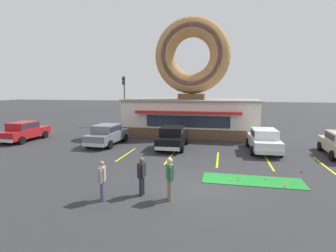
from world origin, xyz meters
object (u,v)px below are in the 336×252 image
object	(u,v)px
golf_ball	(225,179)
putting_flag_pin	(300,174)
car_white	(264,139)
trash_bin	(272,136)
car_grey	(107,134)
pedestrian_hooded_kid	(142,174)
car_red	(24,130)
traffic_light_pole	(124,94)
car_black	(173,136)
pedestrian_blue_sweater_man	(102,179)
pedestrian_leather_jacket_man	(170,177)

from	to	relation	value
golf_ball	putting_flag_pin	size ratio (longest dim) A/B	0.08
car_white	trash_bin	size ratio (longest dim) A/B	4.72
car_grey	pedestrian_hooded_kid	xyz separation A→B (m)	(5.62, -8.84, 0.01)
car_grey	golf_ball	bearing A→B (deg)	-35.05
car_red	traffic_light_pole	bearing A→B (deg)	66.23
car_white	car_grey	bearing A→B (deg)	-179.27
putting_flag_pin	trash_bin	xyz separation A→B (m)	(0.38, 9.79, 0.06)
car_black	pedestrian_blue_sweater_man	xyz separation A→B (m)	(-0.94, -9.61, 0.00)
car_black	trash_bin	size ratio (longest dim) A/B	4.71
trash_bin	putting_flag_pin	bearing A→B (deg)	-92.21
pedestrian_hooded_kid	pedestrian_leather_jacket_man	size ratio (longest dim) A/B	0.94
traffic_light_pole	pedestrian_blue_sweater_man	bearing A→B (deg)	-71.07
pedestrian_blue_sweater_man	car_red	bearing A→B (deg)	140.63
golf_ball	pedestrian_leather_jacket_man	distance (m)	3.61
car_black	pedestrian_blue_sweater_man	world-z (taller)	car_black
putting_flag_pin	car_white	bearing A→B (deg)	97.04
golf_ball	car_red	xyz separation A→B (m)	(-16.50, 6.31, 0.82)
car_white	pedestrian_blue_sweater_man	distance (m)	12.25
golf_ball	traffic_light_pole	xyz separation A→B (m)	(-11.74, 17.10, 3.66)
putting_flag_pin	pedestrian_leather_jacket_man	size ratio (longest dim) A/B	0.32
car_red	car_grey	xyz separation A→B (m)	(7.50, -0.00, 0.00)
car_grey	pedestrian_hooded_kid	distance (m)	10.48
car_black	pedestrian_leather_jacket_man	world-z (taller)	pedestrian_leather_jacket_man
traffic_light_pole	car_red	bearing A→B (deg)	-113.77
golf_ball	putting_flag_pin	xyz separation A→B (m)	(3.38, 0.27, 0.39)
pedestrian_blue_sweater_man	car_grey	bearing A→B (deg)	113.83
car_white	pedestrian_hooded_kid	bearing A→B (deg)	-123.69
car_grey	car_black	xyz separation A→B (m)	(5.20, -0.04, 0.00)
golf_ball	traffic_light_pole	size ratio (longest dim) A/B	0.01
pedestrian_leather_jacket_man	trash_bin	size ratio (longest dim) A/B	1.75
golf_ball	traffic_light_pole	distance (m)	21.07
golf_ball	pedestrian_hooded_kid	world-z (taller)	pedestrian_hooded_kid
car_red	pedestrian_leather_jacket_man	bearing A→B (deg)	-32.30
pedestrian_blue_sweater_man	pedestrian_hooded_kid	bearing A→B (deg)	30.74
pedestrian_hooded_kid	putting_flag_pin	bearing A→B (deg)	22.55
trash_bin	traffic_light_pole	bearing A→B (deg)	155.58
car_grey	pedestrian_hooded_kid	size ratio (longest dim) A/B	2.90
car_grey	traffic_light_pole	world-z (taller)	traffic_light_pole
car_black	pedestrian_hooded_kid	size ratio (longest dim) A/B	2.87
putting_flag_pin	car_red	distance (m)	20.78
putting_flag_pin	traffic_light_pole	xyz separation A→B (m)	(-15.12, 16.83, 3.27)
car_black	trash_bin	xyz separation A→B (m)	(7.55, 3.79, -0.37)
pedestrian_hooded_kid	traffic_light_pole	bearing A→B (deg)	113.07
golf_ball	car_white	world-z (taller)	car_white
golf_ball	pedestrian_hooded_kid	bearing A→B (deg)	-143.15
pedestrian_blue_sweater_man	car_white	bearing A→B (deg)	53.12
putting_flag_pin	car_grey	bearing A→B (deg)	154.00
traffic_light_pole	car_grey	bearing A→B (deg)	-75.72
car_grey	car_white	bearing A→B (deg)	0.73
golf_ball	car_black	world-z (taller)	car_black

